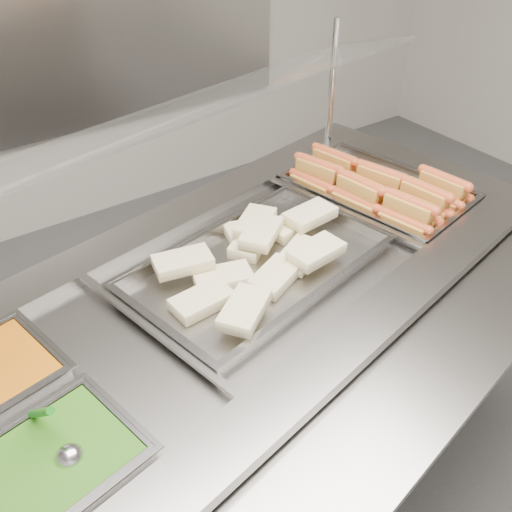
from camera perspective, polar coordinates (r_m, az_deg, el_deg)
back_panel at (r=3.42m, az=-21.02°, el=20.47°), size 3.00×0.04×1.20m
steam_counter at (r=1.99m, az=-1.13°, el=-12.92°), size 2.22×1.31×0.99m
tray_rail at (r=1.45m, az=15.19°, el=-12.63°), size 2.00×0.78×0.06m
sneeze_guard at (r=1.60m, az=-7.85°, el=13.69°), size 1.85×0.67×0.49m
pan_hotdogs at (r=2.13m, az=11.92°, el=5.75°), size 0.49×0.67×0.11m
pan_wraps at (r=1.70m, az=0.26°, el=-1.31°), size 0.82×0.58×0.08m
pan_peas at (r=1.32m, az=-19.53°, el=-19.89°), size 0.38×0.32×0.11m
hotdogs_in_buns at (r=2.08m, az=12.15°, el=6.59°), size 0.43×0.61×0.13m
tortilla_wraps at (r=1.72m, az=0.39°, el=0.57°), size 0.66×0.50×0.08m
serving_spoon at (r=1.28m, az=-18.59°, el=-17.88°), size 0.07×0.19×0.16m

